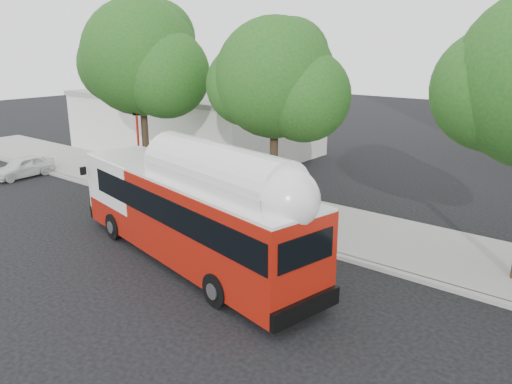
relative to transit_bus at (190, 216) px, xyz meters
The scene contains 10 objects.
ground 1.79m from the transit_bus, 39.34° to the right, with size 120.00×120.00×0.00m, color black.
sidewalk 6.38m from the transit_bus, 86.08° to the left, with size 60.00×5.00×0.15m, color gray.
curb_strip 3.93m from the transit_bus, 83.23° to the left, with size 60.00×0.30×0.15m, color gray.
red_curb_segment 4.68m from the transit_bus, 125.96° to the left, with size 10.00×0.32×0.16m, color maroon.
street_tree_left 10.81m from the transit_bus, 147.25° to the left, with size 6.67×5.80×9.74m.
street_tree_mid 7.09m from the transit_bus, 91.72° to the left, with size 5.75×5.00×8.62m.
low_commercial_bldg 19.26m from the transit_bus, 134.84° to the left, with size 16.20×10.20×4.25m.
transit_bus is the anchor object (origin of this frame).
parked_car 16.40m from the transit_bus, behind, with size 3.60×1.45×1.23m, color silver.
signal_pole 9.08m from the transit_bus, 152.09° to the left, with size 0.12×0.41×4.34m.
Camera 1 is at (11.59, -11.02, 7.44)m, focal length 35.00 mm.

